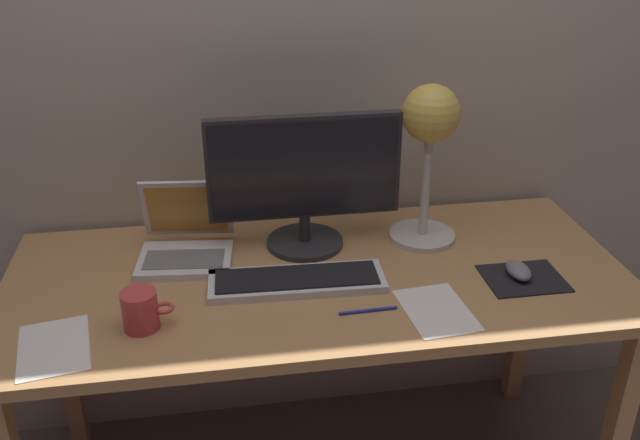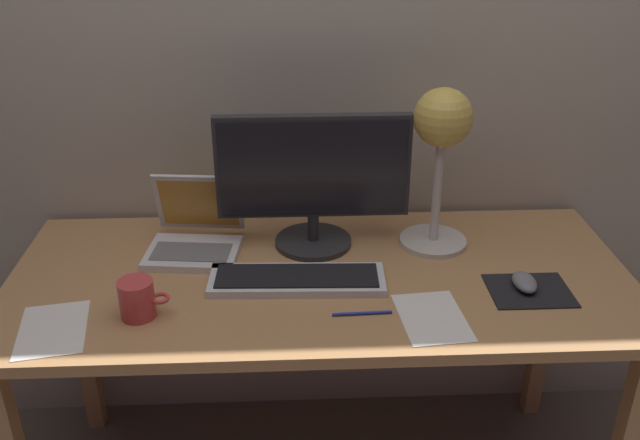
{
  "view_description": "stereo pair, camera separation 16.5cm",
  "coord_description": "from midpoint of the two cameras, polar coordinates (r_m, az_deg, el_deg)",
  "views": [
    {
      "loc": [
        -0.24,
        -1.51,
        1.66
      ],
      "look_at": [
        -0.0,
        -0.05,
        0.92
      ],
      "focal_mm": 38.69,
      "sensor_mm": 36.0,
      "label": 1
    },
    {
      "loc": [
        -0.07,
        -1.52,
        1.66
      ],
      "look_at": [
        -0.0,
        -0.05,
        0.92
      ],
      "focal_mm": 38.69,
      "sensor_mm": 36.0,
      "label": 2
    }
  ],
  "objects": [
    {
      "name": "mousepad",
      "position": [
        1.81,
        19.48,
        -5.61
      ],
      "size": [
        0.2,
        0.16,
        0.0
      ],
      "primitive_type": "cube",
      "color": "black",
      "rests_on": "desk"
    },
    {
      "name": "laptop",
      "position": [
        1.89,
        -7.81,
        -0.78
      ],
      "size": [
        0.27,
        0.26,
        0.2
      ],
      "color": "silver",
      "rests_on": "desk"
    },
    {
      "name": "desk",
      "position": [
        1.82,
        2.65,
        -6.68
      ],
      "size": [
        1.6,
        0.7,
        0.74
      ],
      "color": "tan",
      "rests_on": "ground"
    },
    {
      "name": "coffee_mug",
      "position": [
        1.63,
        -12.06,
        -6.48
      ],
      "size": [
        0.12,
        0.08,
        0.09
      ],
      "color": "#CC3F3F",
      "rests_on": "desk"
    },
    {
      "name": "back_wall",
      "position": [
        1.96,
        1.99,
        15.99
      ],
      "size": [
        4.8,
        0.06,
        2.6
      ],
      "primitive_type": "cube",
      "color": "#B2A893",
      "rests_on": "ground"
    },
    {
      "name": "keyboard_main",
      "position": [
        1.73,
        0.81,
        -5.0
      ],
      "size": [
        0.44,
        0.16,
        0.03
      ],
      "color": "silver",
      "rests_on": "desk"
    },
    {
      "name": "paper_sheet_near_mouse",
      "position": [
        1.65,
        12.14,
        -7.97
      ],
      "size": [
        0.17,
        0.22,
        0.0
      ],
      "primitive_type": "cube",
      "rotation": [
        0.0,
        0.0,
        0.09
      ],
      "color": "white",
      "rests_on": "desk"
    },
    {
      "name": "desk_lamp",
      "position": [
        1.83,
        12.6,
        6.73
      ],
      "size": [
        0.19,
        0.19,
        0.44
      ],
      "color": "beige",
      "rests_on": "desk"
    },
    {
      "name": "monitor",
      "position": [
        1.83,
        2.0,
        3.54
      ],
      "size": [
        0.52,
        0.21,
        0.37
      ],
      "color": "#28282B",
      "rests_on": "desk"
    },
    {
      "name": "paper_sheet_by_keyboard",
      "position": [
        1.66,
        -18.61,
        -8.66
      ],
      "size": [
        0.18,
        0.23,
        0.0
      ],
      "primitive_type": "cube",
      "rotation": [
        0.0,
        0.0,
        0.17
      ],
      "color": "white",
      "rests_on": "desk"
    },
    {
      "name": "mouse",
      "position": [
        1.8,
        19.12,
        -4.95
      ],
      "size": [
        0.06,
        0.1,
        0.03
      ],
      "primitive_type": "ellipsoid",
      "color": "slate",
      "rests_on": "mousepad"
    },
    {
      "name": "pen",
      "position": [
        1.63,
        6.43,
        -7.77
      ],
      "size": [
        0.14,
        0.01,
        0.01
      ],
      "primitive_type": "cylinder",
      "rotation": [
        0.0,
        1.57,
        0.04
      ],
      "color": "#2633A5",
      "rests_on": "desk"
    }
  ]
}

